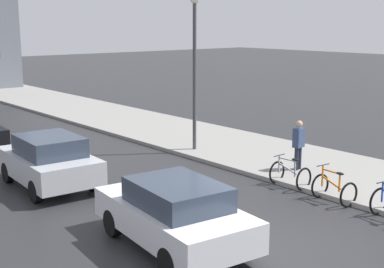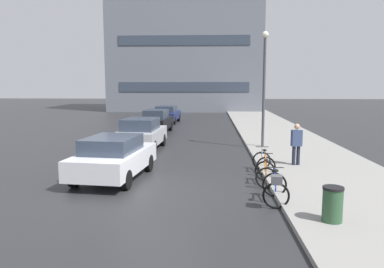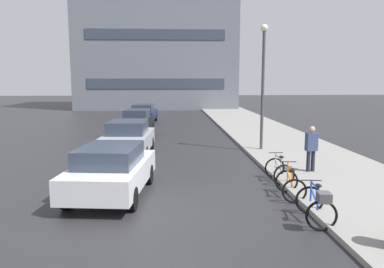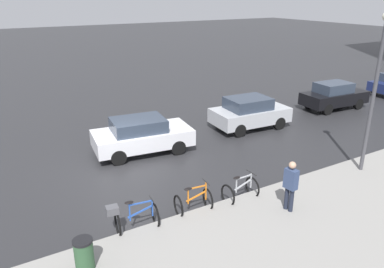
{
  "view_description": "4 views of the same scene",
  "coord_description": "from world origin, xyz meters",
  "views": [
    {
      "loc": [
        -8.66,
        -7.37,
        4.91
      ],
      "look_at": [
        1.29,
        4.35,
        1.7
      ],
      "focal_mm": 50.0,
      "sensor_mm": 36.0,
      "label": 1
    },
    {
      "loc": [
        1.68,
        -11.36,
        3.36
      ],
      "look_at": [
        0.92,
        4.04,
        1.26
      ],
      "focal_mm": 35.0,
      "sensor_mm": 36.0,
      "label": 2
    },
    {
      "loc": [
        0.03,
        -9.49,
        3.45
      ],
      "look_at": [
        0.82,
        3.66,
        1.5
      ],
      "focal_mm": 35.0,
      "sensor_mm": 36.0,
      "label": 3
    },
    {
      "loc": [
        12.28,
        -4.26,
        6.49
      ],
      "look_at": [
        1.44,
        2.08,
        1.73
      ],
      "focal_mm": 35.0,
      "sensor_mm": 36.0,
      "label": 4
    }
  ],
  "objects": [
    {
      "name": "ground_plane",
      "position": [
        0.0,
        0.0,
        0.0
      ],
      "size": [
        140.0,
        140.0,
        0.0
      ],
      "primitive_type": "plane",
      "color": "#28282B"
    },
    {
      "name": "bicycle_nearest",
      "position": [
        3.51,
        -1.14,
        0.51
      ],
      "size": [
        0.88,
        1.49,
        1.01
      ],
      "color": "black",
      "rests_on": "ground"
    },
    {
      "name": "bicycle_second",
      "position": [
        3.54,
        0.9,
        0.39
      ],
      "size": [
        0.81,
        1.14,
        0.99
      ],
      "color": "black",
      "rests_on": "ground"
    },
    {
      "name": "bicycle_third",
      "position": [
        3.71,
        2.6,
        0.4
      ],
      "size": [
        0.74,
        1.1,
        0.93
      ],
      "color": "black",
      "rests_on": "ground"
    },
    {
      "name": "car_white",
      "position": [
        -1.71,
        1.42,
        0.79
      ],
      "size": [
        2.43,
        4.34,
        1.52
      ],
      "color": "silver",
      "rests_on": "ground"
    },
    {
      "name": "car_silver",
      "position": [
        -1.84,
        7.36,
        0.82
      ],
      "size": [
        2.2,
        3.97,
        1.6
      ],
      "color": "#B2B5BA",
      "rests_on": "ground"
    },
    {
      "name": "car_black",
      "position": [
        -1.98,
        13.79,
        0.8
      ],
      "size": [
        1.96,
        4.08,
        1.59
      ],
      "color": "black",
      "rests_on": "ground"
    },
    {
      "name": "pedestrian",
      "position": [
        5.09,
        3.41,
        1.01
      ],
      "size": [
        0.43,
        0.29,
        1.78
      ],
      "color": "#1E2333",
      "rests_on": "ground"
    },
    {
      "name": "streetlamp",
      "position": [
        4.39,
        7.85,
        3.57
      ],
      "size": [
        0.34,
        0.34,
        5.92
      ],
      "color": "#424247",
      "rests_on": "ground"
    },
    {
      "name": "trash_bin",
      "position": [
        4.55,
        -2.77,
        0.49
      ],
      "size": [
        0.49,
        0.49,
        0.97
      ],
      "color": "#2D5133",
      "rests_on": "ground"
    }
  ]
}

